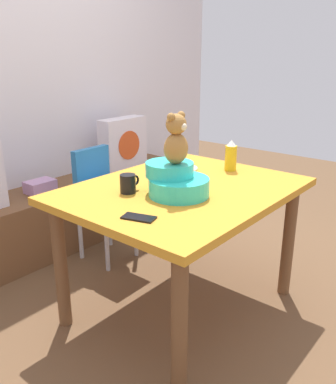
# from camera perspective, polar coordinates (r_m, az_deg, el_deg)

# --- Properties ---
(ground_plane) EXTENTS (8.00, 8.00, 0.00)m
(ground_plane) POSITION_cam_1_polar(r_m,az_deg,el_deg) (2.48, 1.85, -15.75)
(ground_plane) COLOR brown
(back_wall) EXTENTS (4.40, 0.10, 2.60)m
(back_wall) POSITION_cam_1_polar(r_m,az_deg,el_deg) (3.19, -20.62, 15.77)
(back_wall) COLOR silver
(back_wall) RESTS_ON ground_plane
(window_bench) EXTENTS (2.60, 0.44, 0.46)m
(window_bench) POSITION_cam_1_polar(r_m,az_deg,el_deg) (3.19, -15.95, -3.60)
(window_bench) COLOR brown
(window_bench) RESTS_ON ground_plane
(pillow_floral_right) EXTENTS (0.44, 0.15, 0.44)m
(pillow_floral_right) POSITION_cam_1_polar(r_m,az_deg,el_deg) (3.49, -6.32, 6.70)
(pillow_floral_right) COLOR silver
(pillow_floral_right) RESTS_ON window_bench
(book_stack) EXTENTS (0.20, 0.14, 0.09)m
(book_stack) POSITION_cam_1_polar(r_m,az_deg,el_deg) (3.06, -17.48, 0.76)
(book_stack) COLOR #C291BF
(book_stack) RESTS_ON window_bench
(dining_table) EXTENTS (1.23, 0.97, 0.74)m
(dining_table) POSITION_cam_1_polar(r_m,az_deg,el_deg) (2.18, 2.02, -1.84)
(dining_table) COLOR orange
(dining_table) RESTS_ON ground_plane
(highchair) EXTENTS (0.34, 0.45, 0.79)m
(highchair) POSITION_cam_1_polar(r_m,az_deg,el_deg) (2.85, -8.88, 0.47)
(highchair) COLOR #2672B2
(highchair) RESTS_ON ground_plane
(infant_seat_teal) EXTENTS (0.30, 0.33, 0.16)m
(infant_seat_teal) POSITION_cam_1_polar(r_m,az_deg,el_deg) (2.01, 1.10, 1.56)
(infant_seat_teal) COLOR #2DC8BA
(infant_seat_teal) RESTS_ON dining_table
(teddy_bear) EXTENTS (0.13, 0.12, 0.25)m
(teddy_bear) POSITION_cam_1_polar(r_m,az_deg,el_deg) (1.96, 1.15, 7.33)
(teddy_bear) COLOR #A47136
(teddy_bear) RESTS_ON infant_seat_teal
(ketchup_bottle) EXTENTS (0.07, 0.07, 0.18)m
(ketchup_bottle) POSITION_cam_1_polar(r_m,az_deg,el_deg) (2.47, 8.81, 4.99)
(ketchup_bottle) COLOR gold
(ketchup_bottle) RESTS_ON dining_table
(coffee_mug) EXTENTS (0.12, 0.08, 0.09)m
(coffee_mug) POSITION_cam_1_polar(r_m,az_deg,el_deg) (2.06, -5.59, 1.20)
(coffee_mug) COLOR black
(coffee_mug) RESTS_ON dining_table
(dinner_plate_near) EXTENTS (0.20, 0.20, 0.01)m
(dinner_plate_near) POSITION_cam_1_polar(r_m,az_deg,el_deg) (2.48, 1.85, 3.33)
(dinner_plate_near) COLOR white
(dinner_plate_near) RESTS_ON dining_table
(cell_phone) EXTENTS (0.11, 0.16, 0.01)m
(cell_phone) POSITION_cam_1_polar(r_m,az_deg,el_deg) (1.75, -4.12, -3.60)
(cell_phone) COLOR black
(cell_phone) RESTS_ON dining_table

